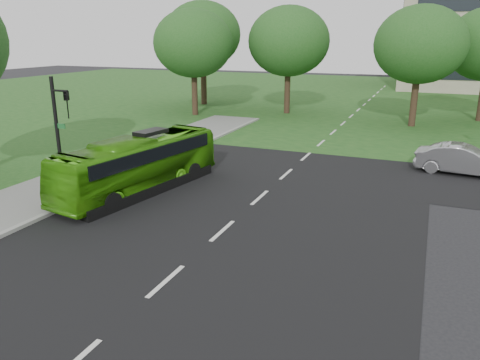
{
  "coord_description": "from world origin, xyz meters",
  "views": [
    {
      "loc": [
        6.64,
        -12.45,
        6.86
      ],
      "look_at": [
        0.14,
        3.36,
        1.6
      ],
      "focal_mm": 35.0,
      "sensor_mm": 36.0,
      "label": 1
    }
  ],
  "objects_px": {
    "tree_park_a": "(193,43)",
    "tree_park_b": "(289,41)",
    "sedan": "(463,160)",
    "traffic_light": "(61,133)",
    "tree_park_c": "(420,45)",
    "tree_park_f": "(203,35)",
    "bus": "(139,164)"
  },
  "relations": [
    {
      "from": "tree_park_f",
      "to": "bus",
      "type": "relative_size",
      "value": 1.15
    },
    {
      "from": "tree_park_f",
      "to": "sedan",
      "type": "height_order",
      "value": "tree_park_f"
    },
    {
      "from": "sedan",
      "to": "tree_park_f",
      "type": "bearing_deg",
      "value": 59.17
    },
    {
      "from": "bus",
      "to": "traffic_light",
      "type": "relative_size",
      "value": 1.68
    },
    {
      "from": "tree_park_b",
      "to": "sedan",
      "type": "distance_m",
      "value": 22.11
    },
    {
      "from": "tree_park_a",
      "to": "tree_park_f",
      "type": "xyz_separation_m",
      "value": [
        -2.37,
        6.57,
        0.76
      ]
    },
    {
      "from": "tree_park_a",
      "to": "tree_park_b",
      "type": "bearing_deg",
      "value": 28.63
    },
    {
      "from": "tree_park_b",
      "to": "tree_park_c",
      "type": "height_order",
      "value": "tree_park_b"
    },
    {
      "from": "tree_park_a",
      "to": "tree_park_b",
      "type": "xyz_separation_m",
      "value": [
        7.46,
        4.07,
        0.16
      ]
    },
    {
      "from": "bus",
      "to": "tree_park_f",
      "type": "bearing_deg",
      "value": 120.44
    },
    {
      "from": "tree_park_c",
      "to": "traffic_light",
      "type": "bearing_deg",
      "value": -116.13
    },
    {
      "from": "tree_park_b",
      "to": "tree_park_a",
      "type": "bearing_deg",
      "value": -151.37
    },
    {
      "from": "tree_park_f",
      "to": "traffic_light",
      "type": "xyz_separation_m",
      "value": [
        8.68,
        -30.07,
        -3.88
      ]
    },
    {
      "from": "tree_park_c",
      "to": "bus",
      "type": "relative_size",
      "value": 1.02
    },
    {
      "from": "tree_park_b",
      "to": "sedan",
      "type": "relative_size",
      "value": 2.06
    },
    {
      "from": "tree_park_f",
      "to": "sedan",
      "type": "xyz_separation_m",
      "value": [
        24.13,
        -18.39,
        -6.27
      ]
    },
    {
      "from": "tree_park_c",
      "to": "tree_park_f",
      "type": "bearing_deg",
      "value": 166.52
    },
    {
      "from": "tree_park_f",
      "to": "bus",
      "type": "bearing_deg",
      "value": -69.31
    },
    {
      "from": "sedan",
      "to": "traffic_light",
      "type": "height_order",
      "value": "traffic_light"
    },
    {
      "from": "tree_park_f",
      "to": "traffic_light",
      "type": "relative_size",
      "value": 1.92
    },
    {
      "from": "traffic_light",
      "to": "sedan",
      "type": "bearing_deg",
      "value": 28.48
    },
    {
      "from": "tree_park_a",
      "to": "tree_park_f",
      "type": "bearing_deg",
      "value": 109.85
    },
    {
      "from": "tree_park_a",
      "to": "tree_park_c",
      "type": "height_order",
      "value": "tree_park_a"
    },
    {
      "from": "bus",
      "to": "traffic_light",
      "type": "xyz_separation_m",
      "value": [
        -1.53,
        -3.03,
        1.9
      ]
    },
    {
      "from": "tree_park_a",
      "to": "bus",
      "type": "xyz_separation_m",
      "value": [
        7.84,
        -20.48,
        -5.02
      ]
    },
    {
      "from": "tree_park_a",
      "to": "sedan",
      "type": "height_order",
      "value": "tree_park_a"
    },
    {
      "from": "bus",
      "to": "traffic_light",
      "type": "bearing_deg",
      "value": -107.08
    },
    {
      "from": "tree_park_c",
      "to": "tree_park_b",
      "type": "bearing_deg",
      "value": 167.22
    },
    {
      "from": "tree_park_a",
      "to": "traffic_light",
      "type": "bearing_deg",
      "value": -74.97
    },
    {
      "from": "bus",
      "to": "tree_park_a",
      "type": "bearing_deg",
      "value": 120.71
    },
    {
      "from": "tree_park_b",
      "to": "tree_park_c",
      "type": "xyz_separation_m",
      "value": [
        11.14,
        -2.53,
        -0.19
      ]
    },
    {
      "from": "tree_park_a",
      "to": "tree_park_c",
      "type": "bearing_deg",
      "value": 4.74
    }
  ]
}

